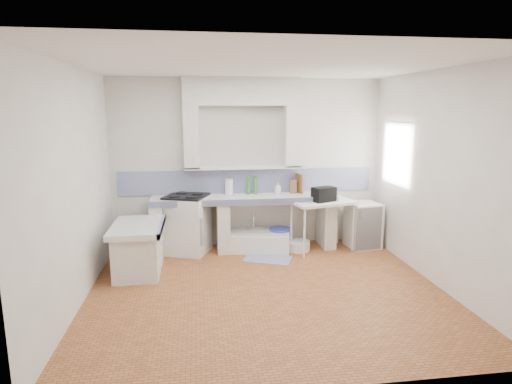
{
  "coord_description": "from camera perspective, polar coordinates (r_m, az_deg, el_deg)",
  "views": [
    {
      "loc": [
        -0.84,
        -5.05,
        2.27
      ],
      "look_at": [
        0.0,
        1.0,
        1.1
      ],
      "focal_mm": 29.81,
      "sensor_mm": 36.0,
      "label": 1
    }
  ],
  "objects": [
    {
      "name": "peninsula_base",
      "position": [
        6.33,
        -15.45,
        -7.62
      ],
      "size": [
        0.6,
        1.0,
        0.62
      ],
      "primitive_type": "cube",
      "color": "white",
      "rests_on": "ground"
    },
    {
      "name": "paper_towel",
      "position": [
        7.03,
        -3.64,
        0.67
      ],
      "size": [
        0.17,
        0.17,
        0.26
      ],
      "primitive_type": "cylinder",
      "rotation": [
        0.0,
        0.0,
        0.42
      ],
      "color": "white",
      "rests_on": "counter_slab"
    },
    {
      "name": "lace_valance",
      "position": [
        6.99,
        18.8,
        7.9
      ],
      "size": [
        0.01,
        0.84,
        0.24
      ],
      "primitive_type": "cube",
      "color": "white",
      "rests_on": "ground"
    },
    {
      "name": "stove",
      "position": [
        6.98,
        -9.23,
        -4.36
      ],
      "size": [
        0.82,
        0.81,
        0.91
      ],
      "primitive_type": "cube",
      "rotation": [
        0.0,
        0.0,
        -0.35
      ],
      "color": "white",
      "rests_on": "ground"
    },
    {
      "name": "ceiling",
      "position": [
        5.15,
        1.59,
        16.74
      ],
      "size": [
        4.5,
        4.5,
        0.0
      ],
      "primitive_type": "plane",
      "rotation": [
        3.14,
        0.0,
        0.0
      ],
      "color": "white",
      "rests_on": "ground"
    },
    {
      "name": "green_bottle_a",
      "position": [
        7.06,
        -1.04,
        0.88
      ],
      "size": [
        0.08,
        0.08,
        0.3
      ],
      "primitive_type": "cylinder",
      "rotation": [
        0.0,
        0.0,
        -0.33
      ],
      "color": "#31792C",
      "rests_on": "counter_slab"
    },
    {
      "name": "water_bottle_a",
      "position": [
        7.27,
        -0.99,
        -6.11
      ],
      "size": [
        0.1,
        0.1,
        0.3
      ],
      "primitive_type": "cylinder",
      "rotation": [
        0.0,
        0.0,
        -0.27
      ],
      "color": "silver",
      "rests_on": "ground"
    },
    {
      "name": "side_table",
      "position": [
        7.06,
        8.88,
        -4.49
      ],
      "size": [
        1.11,
        0.78,
        0.04
      ],
      "primitive_type": "cube",
      "rotation": [
        0.0,
        0.0,
        0.24
      ],
      "color": "white",
      "rests_on": "ground"
    },
    {
      "name": "wall_left",
      "position": [
        5.32,
        -23.17,
        0.53
      ],
      "size": [
        0.0,
        4.5,
        4.5
      ],
      "primitive_type": "plane",
      "rotation": [
        1.57,
        0.0,
        1.57
      ],
      "color": "white",
      "rests_on": "ground"
    },
    {
      "name": "knife_block",
      "position": [
        7.19,
        5.02,
        0.74
      ],
      "size": [
        0.12,
        0.1,
        0.23
      ],
      "primitive_type": "cube",
      "rotation": [
        0.0,
        0.0,
        -0.09
      ],
      "color": "brown",
      "rests_on": "counter_slab"
    },
    {
      "name": "bucket_blue",
      "position": [
        7.19,
        3.21,
        -6.17
      ],
      "size": [
        0.44,
        0.44,
        0.33
      ],
      "primitive_type": "cylinder",
      "rotation": [
        0.0,
        0.0,
        -0.26
      ],
      "color": "blue",
      "rests_on": "ground"
    },
    {
      "name": "basin_white",
      "position": [
        7.11,
        5.64,
        -7.18
      ],
      "size": [
        0.4,
        0.4,
        0.15
      ],
      "primitive_type": "cylinder",
      "rotation": [
        0.0,
        0.0,
        0.02
      ],
      "color": "white",
      "rests_on": "ground"
    },
    {
      "name": "peninsula_lip",
      "position": [
        6.19,
        -12.58,
        -4.51
      ],
      "size": [
        0.04,
        1.1,
        0.1
      ],
      "primitive_type": "cube",
      "color": "navy",
      "rests_on": "ground"
    },
    {
      "name": "wall_back",
      "position": [
        7.15,
        -1.1,
        3.86
      ],
      "size": [
        4.5,
        0.0,
        4.5
      ],
      "primitive_type": "plane",
      "rotation": [
        1.57,
        0.0,
        0.0
      ],
      "color": "white",
      "rests_on": "ground"
    },
    {
      "name": "rug",
      "position": [
        6.67,
        1.61,
        -8.99
      ],
      "size": [
        0.82,
        0.65,
        0.01
      ],
      "primitive_type": "cube",
      "rotation": [
        0.0,
        0.0,
        -0.39
      ],
      "color": "navy",
      "rests_on": "ground"
    },
    {
      "name": "cutting_board",
      "position": [
        7.21,
        5.82,
        1.14
      ],
      "size": [
        0.09,
        0.23,
        0.32
      ],
      "primitive_type": "cube",
      "rotation": [
        0.0,
        0.0,
        0.28
      ],
      "color": "brown",
      "rests_on": "counter_slab"
    },
    {
      "name": "alcove_mass",
      "position": [
        6.97,
        -1.85,
        13.35
      ],
      "size": [
        1.9,
        0.25,
        0.45
      ],
      "primitive_type": "cube",
      "color": "white",
      "rests_on": "ground"
    },
    {
      "name": "counter_slab",
      "position": [
        6.94,
        -1.61,
        -0.89
      ],
      "size": [
        3.0,
        0.6,
        0.08
      ],
      "primitive_type": "cube",
      "color": "white",
      "rests_on": "ground"
    },
    {
      "name": "soap_bottle",
      "position": [
        7.14,
        2.93,
        0.56
      ],
      "size": [
        0.1,
        0.11,
        0.19
      ],
      "primitive_type": "imported",
      "rotation": [
        0.0,
        0.0,
        0.22
      ],
      "color": "white",
      "rests_on": "counter_slab"
    },
    {
      "name": "peninsula_top",
      "position": [
        6.23,
        -15.61,
        -4.56
      ],
      "size": [
        0.7,
        1.1,
        0.08
      ],
      "primitive_type": "cube",
      "color": "white",
      "rests_on": "ground"
    },
    {
      "name": "bucket_red",
      "position": [
        7.03,
        -1.09,
        -6.92
      ],
      "size": [
        0.35,
        0.35,
        0.25
      ],
      "primitive_type": "cylinder",
      "rotation": [
        0.0,
        0.0,
        -0.36
      ],
      "color": "#BB1030",
      "rests_on": "ground"
    },
    {
      "name": "wall_front",
      "position": [
        3.28,
        7.21,
        -4.66
      ],
      "size": [
        4.5,
        0.0,
        4.5
      ],
      "primitive_type": "plane",
      "rotation": [
        -1.57,
        0.0,
        0.0
      ],
      "color": "white",
      "rests_on": "ground"
    },
    {
      "name": "window_frame",
      "position": [
        7.08,
        19.66,
        4.79
      ],
      "size": [
        0.35,
        0.86,
        1.06
      ],
      "primitive_type": "cube",
      "color": "#3C2313",
      "rests_on": "ground"
    },
    {
      "name": "counter_lip",
      "position": [
        6.66,
        -1.35,
        -1.37
      ],
      "size": [
        3.0,
        0.04,
        0.1
      ],
      "primitive_type": "cube",
      "color": "navy",
      "rests_on": "ground"
    },
    {
      "name": "fridge",
      "position": [
        7.4,
        14.17,
        -4.31
      ],
      "size": [
        0.56,
        0.56,
        0.76
      ],
      "primitive_type": "cube",
      "rotation": [
        0.0,
        0.0,
        0.15
      ],
      "color": "white",
      "rests_on": "ground"
    },
    {
      "name": "green_bottle_b",
      "position": [
        7.07,
        -0.1,
        0.84
      ],
      "size": [
        0.07,
        0.07,
        0.28
      ],
      "primitive_type": "cylinder",
      "rotation": [
        0.0,
        0.0,
        -0.19
      ],
      "color": "#31792C",
      "rests_on": "counter_slab"
    },
    {
      "name": "sink",
      "position": [
        7.11,
        -0.09,
        -6.64
      ],
      "size": [
        1.23,
        0.83,
        0.27
      ],
      "primitive_type": "cube",
      "rotation": [
        0.0,
        0.0,
        -0.21
      ],
      "color": "white",
      "rests_on": "ground"
    },
    {
      "name": "bucket_orange",
      "position": [
        6.97,
        0.06,
        -7.11
      ],
      "size": [
        0.34,
        0.34,
        0.24
      ],
      "primitive_type": "cylinder",
      "rotation": [
        0.0,
        0.0,
        0.4
      ],
      "color": "#DD452F",
      "rests_on": "ground"
    },
    {
      "name": "counter_pier_mid",
      "position": [
        7.01,
        -4.44,
        -4.57
      ],
      "size": [
        0.2,
        0.55,
        0.82
      ],
      "primitive_type": "cube",
      "color": "white",
      "rests_on": "ground"
    },
    {
      "name": "water_bottle_b",
      "position": [
        7.31,
        1.37,
        -5.99
      ],
      "size": [
        0.09,
        0.09,
        0.31
      ],
      "primitive_type": "cylinder",
      "rotation": [
        0.0,
        0.0,
        -0.09
      ],
      "color": "silver",
      "rests_on": "ground"
    },
    {
      "name": "counter_pier_left",
      "position": [
        7.04,
        -13.04,
        -4.77
      ],
      "size": [
        0.2,
        0.55,
        0.82
      ],
      "primitive_type": "cube",
      "color": "white",
      "rests_on": "ground"
    },
    {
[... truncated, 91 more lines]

